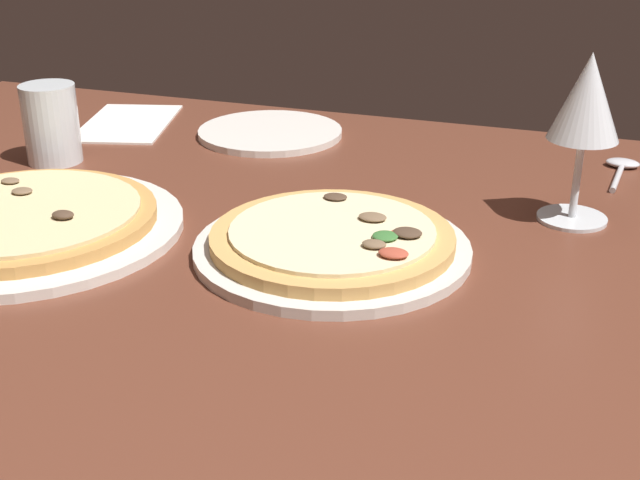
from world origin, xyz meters
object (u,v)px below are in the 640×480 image
object	(u,v)px
pizza_side	(24,222)
paper_menu	(128,123)
water_glass	(52,127)
side_plate	(270,132)
wine_glass_near	(587,103)
pizza_main	(334,243)
spoon	(621,167)

from	to	relation	value
pizza_side	paper_menu	size ratio (longest dim) A/B	1.66
water_glass	side_plate	world-z (taller)	water_glass
side_plate	wine_glass_near	bearing A→B (deg)	157.12
pizza_main	spoon	xyz separation A→B (cm)	(-25.08, -34.08, -0.74)
wine_glass_near	water_glass	distance (cm)	62.51
pizza_main	wine_glass_near	distance (cm)	28.52
pizza_side	paper_menu	xyz separation A→B (cm)	(10.53, -37.23, -1.01)
pizza_main	side_plate	bearing A→B (deg)	-58.73
pizza_main	pizza_side	xyz separation A→B (cm)	(30.93, 5.34, -0.03)
wine_glass_near	side_plate	xyz separation A→B (cm)	(40.96, -17.29, -11.97)
paper_menu	wine_glass_near	bearing A→B (deg)	150.25
spoon	side_plate	bearing A→B (deg)	0.79
pizza_side	spoon	bearing A→B (deg)	-144.86
side_plate	paper_menu	size ratio (longest dim) A/B	1.03
side_plate	spoon	world-z (taller)	spoon
water_glass	side_plate	bearing A→B (deg)	-138.06
pizza_main	water_glass	distance (cm)	43.95
wine_glass_near	side_plate	size ratio (longest dim) A/B	0.89
side_plate	paper_menu	bearing A→B (deg)	4.25
pizza_side	paper_menu	world-z (taller)	pizza_side
pizza_side	side_plate	xyz separation A→B (cm)	(-10.61, -38.80, -0.71)
wine_glass_near	spoon	xyz separation A→B (cm)	(-4.43, -17.92, -11.96)
pizza_side	water_glass	bearing A→B (deg)	-62.44
spoon	paper_menu	bearing A→B (deg)	1.89
water_glass	pizza_main	bearing A→B (deg)	160.57
pizza_side	wine_glass_near	bearing A→B (deg)	-157.37
wine_glass_near	paper_menu	size ratio (longest dim) A/B	0.92
pizza_side	water_glass	world-z (taller)	water_glass
pizza_main	paper_menu	world-z (taller)	pizza_main
pizza_side	water_glass	size ratio (longest dim) A/B	3.27
side_plate	water_glass	bearing A→B (deg)	41.94
pizza_main	wine_glass_near	xyz separation A→B (cm)	(-20.64, -16.17, 11.22)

